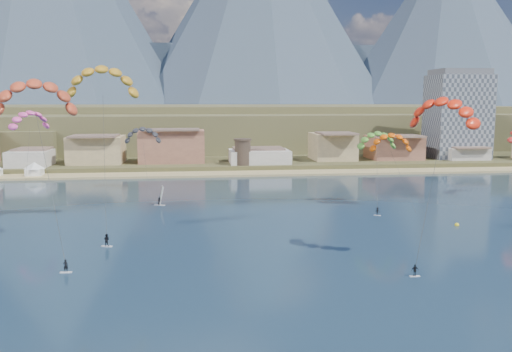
{
  "coord_description": "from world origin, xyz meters",
  "views": [
    {
      "loc": [
        -10.25,
        -57.68,
        22.8
      ],
      "look_at": [
        0.0,
        32.0,
        10.0
      ],
      "focal_mm": 37.4,
      "sensor_mm": 36.0,
      "label": 1
    }
  ],
  "objects_px": {
    "kitesurfer_yellow": "(102,77)",
    "watchtower": "(243,152)",
    "kitesurfer_red": "(35,92)",
    "kitesurfer_green": "(377,138)",
    "buoy": "(457,225)",
    "apartment_tower": "(458,114)",
    "kitesurfer_orange": "(444,108)",
    "windsurfer": "(160,199)"
  },
  "relations": [
    {
      "from": "apartment_tower",
      "to": "kitesurfer_orange",
      "type": "distance_m",
      "value": 130.09
    },
    {
      "from": "watchtower",
      "to": "kitesurfer_red",
      "type": "distance_m",
      "value": 97.76
    },
    {
      "from": "kitesurfer_yellow",
      "to": "kitesurfer_orange",
      "type": "distance_m",
      "value": 58.43
    },
    {
      "from": "kitesurfer_yellow",
      "to": "kitesurfer_green",
      "type": "xyz_separation_m",
      "value": [
        55.9,
        12.92,
        -12.23
      ]
    },
    {
      "from": "apartment_tower",
      "to": "watchtower",
      "type": "distance_m",
      "value": 82.02
    },
    {
      "from": "kitesurfer_red",
      "to": "buoy",
      "type": "bearing_deg",
      "value": 5.62
    },
    {
      "from": "kitesurfer_yellow",
      "to": "watchtower",
      "type": "bearing_deg",
      "value": 66.32
    },
    {
      "from": "buoy",
      "to": "watchtower",
      "type": "bearing_deg",
      "value": 111.8
    },
    {
      "from": "kitesurfer_red",
      "to": "windsurfer",
      "type": "relative_size",
      "value": 6.68
    },
    {
      "from": "kitesurfer_yellow",
      "to": "buoy",
      "type": "bearing_deg",
      "value": -7.69
    },
    {
      "from": "apartment_tower",
      "to": "kitesurfer_yellow",
      "type": "height_order",
      "value": "apartment_tower"
    },
    {
      "from": "kitesurfer_yellow",
      "to": "windsurfer",
      "type": "xyz_separation_m",
      "value": [
        8.54,
        17.07,
        -25.58
      ]
    },
    {
      "from": "watchtower",
      "to": "kitesurfer_red",
      "type": "xyz_separation_m",
      "value": [
        -39.01,
        -87.86,
        17.74
      ]
    },
    {
      "from": "buoy",
      "to": "apartment_tower",
      "type": "bearing_deg",
      "value": 63.32
    },
    {
      "from": "kitesurfer_yellow",
      "to": "windsurfer",
      "type": "relative_size",
      "value": 7.42
    },
    {
      "from": "apartment_tower",
      "to": "kitesurfer_red",
      "type": "distance_m",
      "value": 156.78
    },
    {
      "from": "windsurfer",
      "to": "kitesurfer_green",
      "type": "bearing_deg",
      "value": -5.01
    },
    {
      "from": "kitesurfer_green",
      "to": "windsurfer",
      "type": "relative_size",
      "value": 4.37
    },
    {
      "from": "kitesurfer_red",
      "to": "kitesurfer_green",
      "type": "bearing_deg",
      "value": 24.32
    },
    {
      "from": "watchtower",
      "to": "kitesurfer_green",
      "type": "relative_size",
      "value": 0.46
    },
    {
      "from": "kitesurfer_yellow",
      "to": "kitesurfer_green",
      "type": "height_order",
      "value": "kitesurfer_yellow"
    },
    {
      "from": "windsurfer",
      "to": "kitesurfer_orange",
      "type": "bearing_deg",
      "value": -47.33
    },
    {
      "from": "kitesurfer_red",
      "to": "kitesurfer_yellow",
      "type": "bearing_deg",
      "value": 64.87
    },
    {
      "from": "kitesurfer_red",
      "to": "kitesurfer_orange",
      "type": "height_order",
      "value": "kitesurfer_red"
    },
    {
      "from": "kitesurfer_red",
      "to": "buoy",
      "type": "distance_m",
      "value": 75.6
    },
    {
      "from": "kitesurfer_orange",
      "to": "apartment_tower",
      "type": "bearing_deg",
      "value": 62.02
    },
    {
      "from": "kitesurfer_orange",
      "to": "buoy",
      "type": "distance_m",
      "value": 32.32
    },
    {
      "from": "kitesurfer_orange",
      "to": "kitesurfer_green",
      "type": "height_order",
      "value": "kitesurfer_orange"
    },
    {
      "from": "kitesurfer_red",
      "to": "windsurfer",
      "type": "height_order",
      "value": "kitesurfer_red"
    },
    {
      "from": "apartment_tower",
      "to": "kitesurfer_yellow",
      "type": "bearing_deg",
      "value": -142.33
    },
    {
      "from": "kitesurfer_yellow",
      "to": "windsurfer",
      "type": "bearing_deg",
      "value": 63.42
    },
    {
      "from": "kitesurfer_red",
      "to": "apartment_tower",
      "type": "bearing_deg",
      "value": 40.56
    },
    {
      "from": "kitesurfer_yellow",
      "to": "kitesurfer_green",
      "type": "distance_m",
      "value": 58.66
    },
    {
      "from": "apartment_tower",
      "to": "kitesurfer_yellow",
      "type": "xyz_separation_m",
      "value": [
        -111.66,
        -86.21,
        9.12
      ]
    },
    {
      "from": "kitesurfer_green",
      "to": "buoy",
      "type": "xyz_separation_m",
      "value": [
        8.11,
        -21.56,
        -14.57
      ]
    },
    {
      "from": "watchtower",
      "to": "kitesurfer_yellow",
      "type": "bearing_deg",
      "value": -113.68
    },
    {
      "from": "watchtower",
      "to": "kitesurfer_orange",
      "type": "height_order",
      "value": "kitesurfer_orange"
    },
    {
      "from": "watchtower",
      "to": "kitesurfer_yellow",
      "type": "xyz_separation_m",
      "value": [
        -31.66,
        -72.21,
        20.57
      ]
    },
    {
      "from": "apartment_tower",
      "to": "kitesurfer_orange",
      "type": "xyz_separation_m",
      "value": [
        -61.0,
        -114.84,
        3.93
      ]
    },
    {
      "from": "kitesurfer_orange",
      "to": "watchtower",
      "type": "bearing_deg",
      "value": 100.67
    },
    {
      "from": "kitesurfer_red",
      "to": "kitesurfer_green",
      "type": "height_order",
      "value": "kitesurfer_red"
    },
    {
      "from": "buoy",
      "to": "kitesurfer_red",
      "type": "bearing_deg",
      "value": -174.38
    }
  ]
}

